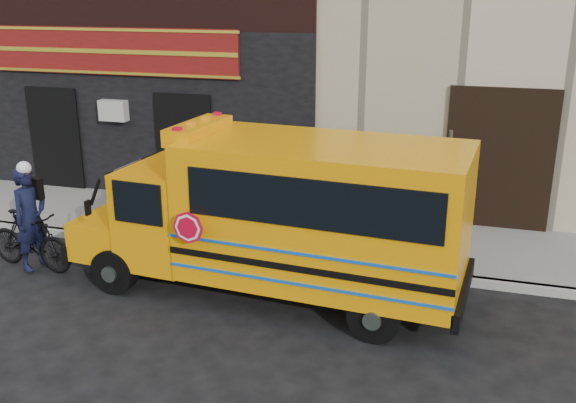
# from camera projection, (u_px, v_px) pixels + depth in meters

# --- Properties ---
(ground) EXTENTS (120.00, 120.00, 0.00)m
(ground) POSITION_uv_depth(u_px,v_px,m) (228.00, 325.00, 10.11)
(ground) COLOR black
(ground) RESTS_ON ground
(curb) EXTENTS (40.00, 0.20, 0.15)m
(curb) POSITION_uv_depth(u_px,v_px,m) (277.00, 258.00, 12.45)
(curb) COLOR #9D9E98
(curb) RESTS_ON ground
(sidewalk) EXTENTS (40.00, 3.00, 0.15)m
(sidewalk) POSITION_uv_depth(u_px,v_px,m) (298.00, 232.00, 13.81)
(sidewalk) COLOR gray
(sidewalk) RESTS_ON ground
(school_bus) EXTENTS (7.04, 2.65, 2.92)m
(school_bus) POSITION_uv_depth(u_px,v_px,m) (286.00, 213.00, 10.65)
(school_bus) COLOR black
(school_bus) RESTS_ON ground
(sign_pole) EXTENTS (0.09, 0.24, 2.81)m
(sign_pole) POSITION_uv_depth(u_px,v_px,m) (445.00, 202.00, 11.02)
(sign_pole) COLOR #485149
(sign_pole) RESTS_ON ground
(bicycle) EXTENTS (1.94, 0.75, 1.13)m
(bicycle) POSITION_uv_depth(u_px,v_px,m) (30.00, 240.00, 12.02)
(bicycle) COLOR black
(bicycle) RESTS_ON ground
(cyclist) EXTENTS (0.61, 0.79, 1.95)m
(cyclist) POSITION_uv_depth(u_px,v_px,m) (31.00, 221.00, 11.84)
(cyclist) COLOR black
(cyclist) RESTS_ON ground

